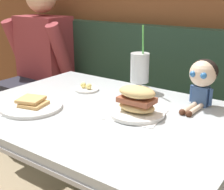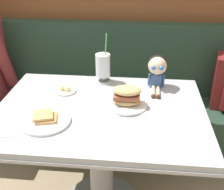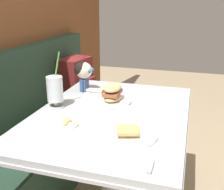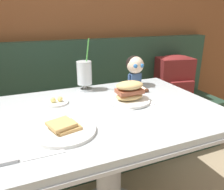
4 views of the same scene
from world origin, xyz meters
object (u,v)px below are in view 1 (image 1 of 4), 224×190
(milkshake_glass, at_px, (140,70))
(diner_patron, at_px, (41,57))
(sandwich_plate, at_px, (137,104))
(butter_saucer, at_px, (87,88))
(toast_plate, at_px, (32,106))
(seated_doll, at_px, (203,76))

(milkshake_glass, distance_m, diner_patron, 1.02)
(sandwich_plate, height_order, butter_saucer, sandwich_plate)
(toast_plate, height_order, sandwich_plate, sandwich_plate)
(milkshake_glass, relative_size, butter_saucer, 2.62)
(sandwich_plate, relative_size, diner_patron, 0.28)
(seated_doll, bearing_deg, sandwich_plate, -123.75)
(toast_plate, relative_size, diner_patron, 0.31)
(sandwich_plate, distance_m, diner_patron, 1.27)
(butter_saucer, bearing_deg, sandwich_plate, -19.36)
(toast_plate, bearing_deg, butter_saucer, 85.74)
(toast_plate, distance_m, seated_doll, 0.71)
(toast_plate, height_order, seated_doll, seated_doll)
(toast_plate, bearing_deg, milkshake_glass, 64.88)
(milkshake_glass, distance_m, butter_saucer, 0.27)
(milkshake_glass, bearing_deg, diner_patron, 165.53)
(butter_saucer, xyz_separation_m, diner_patron, (-0.79, 0.42, -0.01))
(sandwich_plate, relative_size, seated_doll, 1.05)
(toast_plate, relative_size, milkshake_glass, 0.80)
(milkshake_glass, relative_size, diner_patron, 0.39)
(toast_plate, xyz_separation_m, seated_doll, (0.55, 0.44, 0.12))
(toast_plate, relative_size, seated_doll, 1.14)
(milkshake_glass, bearing_deg, butter_saucer, -141.43)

